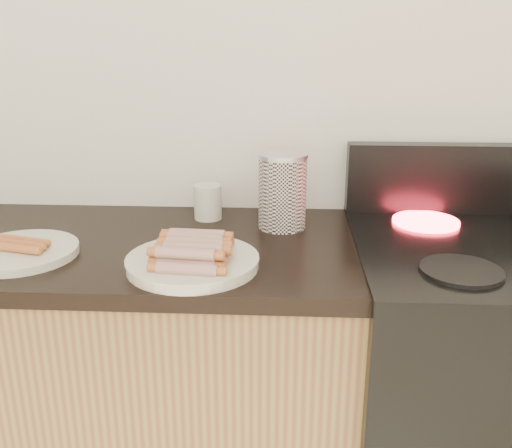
# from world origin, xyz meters

# --- Properties ---
(wall_back) EXTENTS (4.00, 0.04, 2.60)m
(wall_back) POSITION_xyz_m (0.00, 2.00, 1.30)
(wall_back) COLOR silver
(wall_back) RESTS_ON ground
(stove) EXTENTS (0.76, 0.65, 0.91)m
(stove) POSITION_xyz_m (0.78, 1.68, 0.46)
(stove) COLOR black
(stove) RESTS_ON floor
(stove_panel) EXTENTS (0.76, 0.06, 0.20)m
(stove_panel) POSITION_xyz_m (0.78, 1.96, 1.01)
(stove_panel) COLOR black
(stove_panel) RESTS_ON stove
(burner_near_left) EXTENTS (0.18, 0.18, 0.01)m
(burner_near_left) POSITION_xyz_m (0.61, 1.51, 0.92)
(burner_near_left) COLOR black
(burner_near_left) RESTS_ON stove
(burner_far_left) EXTENTS (0.18, 0.18, 0.01)m
(burner_far_left) POSITION_xyz_m (0.61, 1.84, 0.92)
(burner_far_left) COLOR #FF1E2D
(burner_far_left) RESTS_ON stove
(main_plate) EXTENTS (0.31, 0.31, 0.02)m
(main_plate) POSITION_xyz_m (0.01, 1.53, 0.91)
(main_plate) COLOR white
(main_plate) RESTS_ON counter_slab
(side_plate) EXTENTS (0.34, 0.34, 0.02)m
(side_plate) POSITION_xyz_m (-0.41, 1.58, 0.91)
(side_plate) COLOR white
(side_plate) RESTS_ON counter_slab
(hotdog_pile) EXTENTS (0.13, 0.23, 0.05)m
(hotdog_pile) POSITION_xyz_m (0.01, 1.53, 0.94)
(hotdog_pile) COLOR maroon
(hotdog_pile) RESTS_ON main_plate
(plain_sausages) EXTENTS (0.13, 0.10, 0.02)m
(plain_sausages) POSITION_xyz_m (-0.41, 1.58, 0.93)
(plain_sausages) COLOR #D47C4A
(plain_sausages) RESTS_ON side_plate
(canister) EXTENTS (0.13, 0.13, 0.21)m
(canister) POSITION_xyz_m (0.21, 1.82, 1.00)
(canister) COLOR silver
(canister) RESTS_ON counter_slab
(mug) EXTENTS (0.11, 0.11, 0.10)m
(mug) POSITION_xyz_m (0.00, 1.89, 0.95)
(mug) COLOR silver
(mug) RESTS_ON counter_slab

